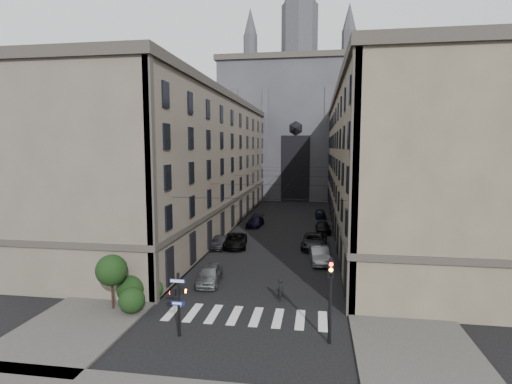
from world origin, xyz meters
The scene contains 20 objects.
ground centered at (0.00, 0.00, 0.00)m, with size 260.00×260.00×0.00m, color black.
sidewalk_left centered at (-10.50, 36.00, 0.07)m, with size 7.00×80.00×0.15m, color #383533.
sidewalk_right centered at (10.50, 36.00, 0.07)m, with size 7.00×80.00×0.15m, color #383533.
zebra_crossing centered at (0.00, 5.00, 0.01)m, with size 11.00×3.20×0.01m, color beige.
building_left centered at (-13.44, 36.00, 9.34)m, with size 13.60×60.60×18.85m.
building_right centered at (13.44, 36.00, 9.34)m, with size 13.60×60.60×18.85m.
gothic_tower centered at (0.00, 74.96, 17.80)m, with size 35.00×23.00×58.00m.
pedestrian_signal_left centered at (-3.51, 1.50, 2.32)m, with size 1.02×0.38×4.00m.
traffic_light_right centered at (5.60, 1.92, 3.29)m, with size 0.34×0.50×5.20m.
shrub_cluster centered at (-8.72, 5.01, 1.80)m, with size 3.90×4.40×3.90m.
tram_wires centered at (0.00, 35.63, 7.25)m, with size 14.00×60.00×0.43m.
car_left_near centered at (-4.20, 11.05, 0.78)m, with size 1.84×4.58×1.56m, color slate.
car_left_midnear centered at (-6.20, 22.82, 0.69)m, with size 1.46×4.17×1.38m, color black.
car_left_midfar centered at (-4.57, 23.52, 0.77)m, with size 2.57×5.57×1.55m, color black.
car_left_far centered at (-4.20, 35.97, 0.71)m, with size 1.98×4.86×1.41m, color black.
car_right_near centered at (5.07, 18.63, 0.82)m, with size 1.73×4.96×1.64m, color slate.
car_right_midnear centered at (4.49, 24.62, 0.83)m, with size 2.74×5.95×1.65m, color black.
car_right_midfar centered at (5.58, 33.28, 0.71)m, with size 1.98×4.87×1.41m, color black.
car_right_far centered at (5.29, 44.58, 0.71)m, with size 1.68×4.18×1.42m, color black.
pedestrian centered at (2.16, 8.00, 0.87)m, with size 0.64×0.42×1.75m, color black.
Camera 1 is at (4.77, -20.89, 11.57)m, focal length 28.00 mm.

